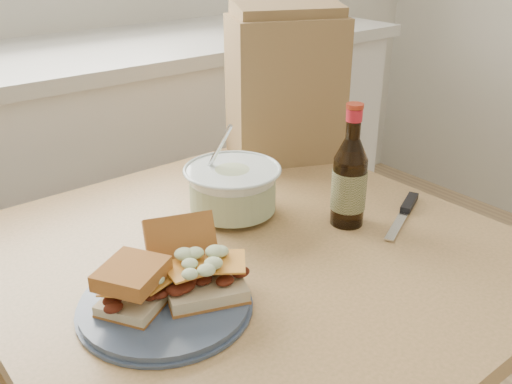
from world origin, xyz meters
TOP-DOWN VIEW (x-y plane):
  - cabinet_run at (-0.00, 1.70)m, footprint 2.50×0.64m
  - dining_table at (0.04, 0.73)m, footprint 0.90×0.90m
  - plate at (-0.18, 0.67)m, footprint 0.26×0.26m
  - sandwich_left at (-0.22, 0.69)m, footprint 0.12×0.12m
  - sandwich_right at (-0.12, 0.67)m, footprint 0.15×0.20m
  - coleslaw_bowl at (0.09, 0.86)m, footprint 0.19×0.19m
  - beer_bottle at (0.24, 0.69)m, footprint 0.07×0.07m
  - knife at (0.38, 0.65)m, footprint 0.20×0.11m
  - paper_bag at (0.39, 1.04)m, footprint 0.31×0.26m

SIDE VIEW (x-z plane):
  - cabinet_run at x=0.00m, z-range 0.00..0.94m
  - dining_table at x=0.04m, z-range 0.26..1.00m
  - knife at x=0.38m, z-range 0.74..0.76m
  - plate at x=-0.18m, z-range 0.74..0.76m
  - coleslaw_bowl at x=0.09m, z-range 0.70..0.89m
  - sandwich_right at x=-0.12m, z-range 0.74..0.84m
  - sandwich_left at x=-0.22m, z-range 0.76..0.83m
  - beer_bottle at x=0.24m, z-range 0.71..0.95m
  - paper_bag at x=0.39m, z-range 0.74..1.08m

